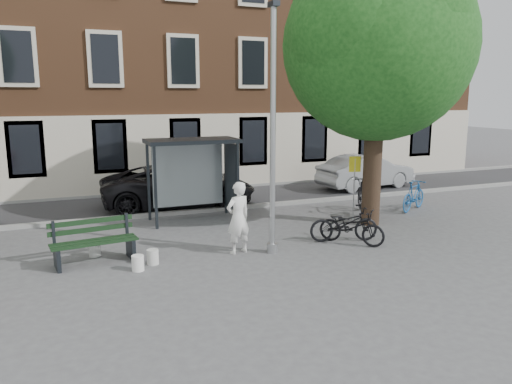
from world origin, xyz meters
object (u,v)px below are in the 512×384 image
at_px(bike_b, 414,196).
at_px(car_dark, 179,186).
at_px(bike_c, 352,227).
at_px(bench, 94,244).
at_px(car_silver, 366,172).
at_px(notice_sign, 355,174).
at_px(bus_shelter, 203,160).
at_px(painter, 238,218).
at_px(bike_a, 344,224).
at_px(lamppost, 273,144).
at_px(bike_d, 364,196).

distance_m(bike_b, car_dark, 8.31).
bearing_deg(bike_c, bench, 132.98).
relative_size(bench, bike_b, 1.17).
distance_m(car_silver, notice_sign, 6.41).
xyz_separation_m(bus_shelter, painter, (-0.21, -3.81, -1.00)).
height_order(car_silver, notice_sign, notice_sign).
height_order(bench, car_dark, car_dark).
bearing_deg(bike_b, bike_a, 90.38).
height_order(bike_b, bike_c, bike_b).
xyz_separation_m(lamppost, bench, (-4.27, 0.86, -2.31)).
xyz_separation_m(lamppost, bike_d, (4.60, 2.74, -2.18)).
distance_m(lamppost, car_silver, 10.26).
relative_size(bus_shelter, car_dark, 0.52).
height_order(bus_shelter, painter, bus_shelter).
height_order(bike_c, notice_sign, notice_sign).
bearing_deg(car_dark, bike_b, -112.78).
bearing_deg(bike_d, bike_c, 73.05).
relative_size(bus_shelter, notice_sign, 1.35).
bearing_deg(bike_b, bike_c, 93.67).
bearing_deg(bike_d, lamppost, 52.92).
relative_size(bike_c, car_silver, 0.42).
distance_m(painter, bike_b, 7.66).
relative_size(bike_a, car_silver, 0.43).
xyz_separation_m(painter, bench, (-3.46, 0.57, -0.45)).
bearing_deg(bike_c, car_dark, 78.31).
bearing_deg(lamppost, notice_sign, 26.45).
height_order(bus_shelter, bench, bus_shelter).
distance_m(bike_a, car_silver, 8.39).
relative_size(painter, bike_b, 1.05).
bearing_deg(bike_a, bike_c, -152.20).
bearing_deg(bus_shelter, notice_sign, -29.47).
distance_m(bus_shelter, bike_a, 5.04).
distance_m(bike_b, bike_d, 1.91).
height_order(painter, bike_a, painter).
distance_m(painter, bench, 3.53).
distance_m(bus_shelter, bench, 5.10).
distance_m(bike_a, notice_sign, 2.31).
distance_m(bus_shelter, bike_c, 5.30).
relative_size(lamppost, bench, 2.97).
xyz_separation_m(bus_shelter, bike_b, (7.11, -1.57, -1.39)).
bearing_deg(lamppost, car_dark, 98.56).
relative_size(bench, car_dark, 0.38).
bearing_deg(bus_shelter, bike_d, -14.66).
distance_m(car_dark, notice_sign, 6.38).
bearing_deg(bus_shelter, bench, -138.46).
bearing_deg(painter, notice_sign, -176.04).
bearing_deg(notice_sign, bike_d, 59.69).
bearing_deg(bike_b, bus_shelter, 49.19).
bearing_deg(bike_c, bike_d, 12.16).
bearing_deg(bike_b, bike_d, 55.46).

